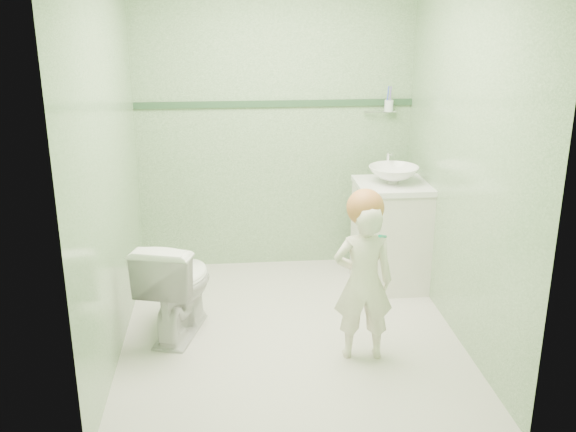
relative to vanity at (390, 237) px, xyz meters
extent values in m
plane|color=beige|center=(-0.84, -0.70, -0.40)|extent=(2.50, 2.50, 0.00)
cube|color=#7DA575|center=(-0.84, 0.55, 0.80)|extent=(2.20, 0.04, 2.40)
cube|color=#7DA575|center=(-0.84, -1.95, 0.80)|extent=(2.20, 0.04, 2.40)
cube|color=#7DA575|center=(-1.94, -0.70, 0.80)|extent=(0.04, 2.50, 2.40)
cube|color=#7DA575|center=(0.26, -0.70, 0.80)|extent=(0.04, 2.50, 2.40)
cube|color=#2C4E31|center=(-0.84, 0.54, 0.95)|extent=(2.20, 0.02, 0.05)
cube|color=white|center=(0.00, 0.00, 0.00)|extent=(0.52, 0.50, 0.80)
cube|color=white|center=(0.00, 0.00, 0.41)|extent=(0.54, 0.52, 0.04)
imported|color=white|center=(0.00, 0.00, 0.49)|extent=(0.37, 0.37, 0.13)
cylinder|color=silver|center=(0.00, 0.20, 0.55)|extent=(0.03, 0.03, 0.18)
cylinder|color=silver|center=(0.00, 0.15, 0.63)|extent=(0.02, 0.12, 0.02)
cylinder|color=silver|center=(0.00, 0.50, 0.88)|extent=(0.26, 0.02, 0.02)
cylinder|color=silver|center=(0.06, 0.48, 0.93)|extent=(0.07, 0.07, 0.09)
cylinder|color=#7453AE|center=(0.06, 0.46, 1.00)|extent=(0.01, 0.01, 0.17)
cylinder|color=blue|center=(0.05, 0.48, 1.00)|extent=(0.01, 0.01, 0.17)
imported|color=white|center=(-1.58, -0.62, -0.06)|extent=(0.55, 0.76, 0.69)
imported|color=silver|center=(-0.42, -1.03, 0.10)|extent=(0.38, 0.26, 1.01)
sphere|color=#B16B37|center=(-0.42, -1.01, 0.57)|extent=(0.22, 0.22, 0.22)
cylinder|color=#0D936E|center=(-0.35, -1.17, 0.45)|extent=(0.08, 0.13, 0.06)
cube|color=white|center=(-0.41, -1.11, 0.49)|extent=(0.03, 0.03, 0.02)
camera|label=1|loc=(-1.22, -4.62, 1.75)|focal=40.96mm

